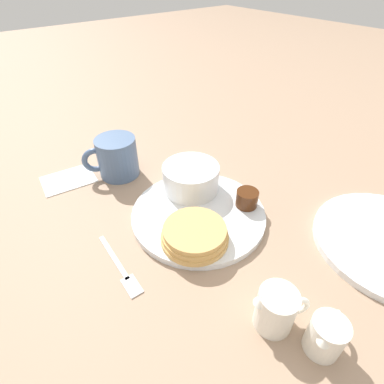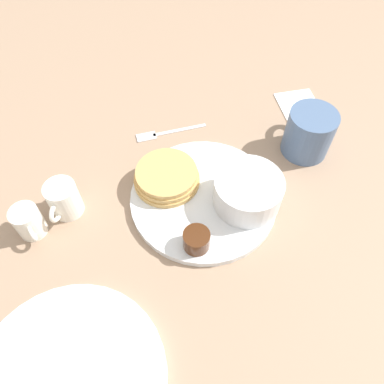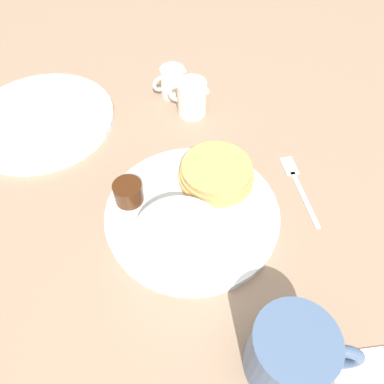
{
  "view_description": "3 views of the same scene",
  "coord_description": "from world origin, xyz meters",
  "px_view_note": "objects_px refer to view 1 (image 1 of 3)",
  "views": [
    {
      "loc": [
        -0.26,
        -0.3,
        0.38
      ],
      "look_at": [
        -0.0,
        0.02,
        0.05
      ],
      "focal_mm": 28.0,
      "sensor_mm": 36.0,
      "label": 1
    },
    {
      "loc": [
        0.32,
        -0.13,
        0.52
      ],
      "look_at": [
        -0.01,
        -0.02,
        0.02
      ],
      "focal_mm": 35.0,
      "sensor_mm": 36.0,
      "label": 2
    },
    {
      "loc": [
        0.07,
        0.29,
        0.43
      ],
      "look_at": [
        -0.0,
        -0.01,
        0.04
      ],
      "focal_mm": 35.0,
      "sensor_mm": 36.0,
      "label": 3
    }
  ],
  "objects_px": {
    "plate": "(198,214)",
    "bowl": "(191,177)",
    "creamer_pitcher_far": "(326,336)",
    "coffee_mug": "(116,157)",
    "fork": "(122,270)",
    "creamer_pitcher_near": "(276,309)"
  },
  "relations": [
    {
      "from": "plate",
      "to": "coffee_mug",
      "type": "bearing_deg",
      "value": 102.73
    },
    {
      "from": "bowl",
      "to": "fork",
      "type": "xyz_separation_m",
      "value": [
        -0.2,
        -0.08,
        -0.04
      ]
    },
    {
      "from": "coffee_mug",
      "to": "creamer_pitcher_far",
      "type": "height_order",
      "value": "coffee_mug"
    },
    {
      "from": "creamer_pitcher_far",
      "to": "bowl",
      "type": "bearing_deg",
      "value": 79.21
    },
    {
      "from": "plate",
      "to": "creamer_pitcher_far",
      "type": "distance_m",
      "value": 0.27
    },
    {
      "from": "plate",
      "to": "fork",
      "type": "relative_size",
      "value": 1.78
    },
    {
      "from": "creamer_pitcher_near",
      "to": "fork",
      "type": "bearing_deg",
      "value": 120.4
    },
    {
      "from": "fork",
      "to": "coffee_mug",
      "type": "bearing_deg",
      "value": 62.95
    },
    {
      "from": "coffee_mug",
      "to": "creamer_pitcher_near",
      "type": "distance_m",
      "value": 0.43
    },
    {
      "from": "coffee_mug",
      "to": "creamer_pitcher_near",
      "type": "height_order",
      "value": "coffee_mug"
    },
    {
      "from": "plate",
      "to": "coffee_mug",
      "type": "height_order",
      "value": "coffee_mug"
    },
    {
      "from": "bowl",
      "to": "coffee_mug",
      "type": "bearing_deg",
      "value": 117.76
    },
    {
      "from": "bowl",
      "to": "creamer_pitcher_near",
      "type": "relative_size",
      "value": 1.64
    },
    {
      "from": "bowl",
      "to": "creamer_pitcher_near",
      "type": "bearing_deg",
      "value": -107.06
    },
    {
      "from": "plate",
      "to": "bowl",
      "type": "distance_m",
      "value": 0.08
    },
    {
      "from": "creamer_pitcher_near",
      "to": "creamer_pitcher_far",
      "type": "relative_size",
      "value": 1.03
    },
    {
      "from": "coffee_mug",
      "to": "creamer_pitcher_far",
      "type": "xyz_separation_m",
      "value": [
        0.02,
        -0.48,
        -0.01
      ]
    },
    {
      "from": "coffee_mug",
      "to": "fork",
      "type": "distance_m",
      "value": 0.26
    },
    {
      "from": "creamer_pitcher_near",
      "to": "coffee_mug",
      "type": "bearing_deg",
      "value": 89.29
    },
    {
      "from": "plate",
      "to": "creamer_pitcher_far",
      "type": "height_order",
      "value": "creamer_pitcher_far"
    },
    {
      "from": "plate",
      "to": "bowl",
      "type": "relative_size",
      "value": 2.22
    },
    {
      "from": "bowl",
      "to": "creamer_pitcher_near",
      "type": "distance_m",
      "value": 0.29
    }
  ]
}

